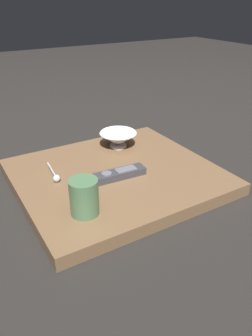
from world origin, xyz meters
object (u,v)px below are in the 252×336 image
object	(u,v)px
cereal_bowl	(118,138)
tv_remote_near	(120,174)
coffee_mug	(84,197)
teaspoon	(55,176)

from	to	relation	value
cereal_bowl	tv_remote_near	size ratio (longest dim) A/B	0.82
cereal_bowl	tv_remote_near	world-z (taller)	cereal_bowl
cereal_bowl	coffee_mug	size ratio (longest dim) A/B	1.40
coffee_mug	teaspoon	xyz separation A→B (m)	(-0.21, -0.01, -0.04)
coffee_mug	tv_remote_near	distance (m)	0.21
teaspoon	tv_remote_near	bearing A→B (deg)	63.49
cereal_bowl	coffee_mug	xyz separation A→B (m)	(0.32, -0.28, 0.02)
cereal_bowl	teaspoon	distance (m)	0.31
tv_remote_near	teaspoon	bearing A→B (deg)	-116.51
teaspoon	tv_remote_near	world-z (taller)	tv_remote_near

